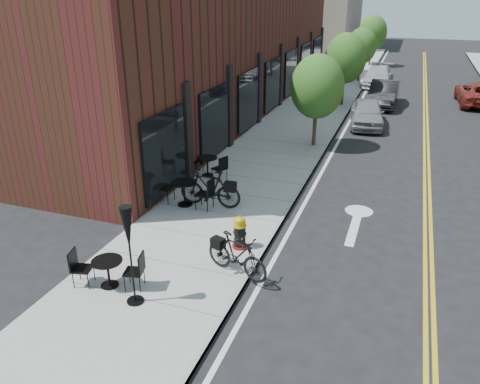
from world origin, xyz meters
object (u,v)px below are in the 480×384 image
at_px(bicycle_right, 237,255).
at_px(bistro_set_b, 184,190).
at_px(patio_umbrella, 128,235).
at_px(bistro_set_c, 207,164).
at_px(parked_car_c, 378,76).
at_px(parked_car_far, 478,94).
at_px(bistro_set_a, 108,269).
at_px(parked_car_a, 367,113).
at_px(parked_car_b, 383,94).
at_px(bicycle_left, 210,188).
at_px(fire_hydrant, 240,232).

height_order(bicycle_right, bistro_set_b, bicycle_right).
bearing_deg(patio_umbrella, bistro_set_c, 101.31).
bearing_deg(bistro_set_b, parked_car_c, 82.90).
relative_size(bistro_set_b, parked_car_far, 0.39).
height_order(bistro_set_a, bistro_set_b, bistro_set_b).
xyz_separation_m(bistro_set_b, parked_car_far, (9.95, 18.52, 0.03)).
relative_size(bistro_set_b, bistro_set_c, 1.11).
xyz_separation_m(bistro_set_a, parked_car_a, (4.02, 16.08, 0.11)).
height_order(bistro_set_a, bistro_set_c, bistro_set_c).
bearing_deg(patio_umbrella, parked_car_c, 84.15).
bearing_deg(parked_car_b, parked_car_a, -94.40).
height_order(bicycle_left, patio_umbrella, patio_umbrella).
distance_m(bistro_set_a, parked_car_a, 16.58).
xyz_separation_m(fire_hydrant, patio_umbrella, (-1.34, -2.94, 1.20)).
height_order(bicycle_right, parked_car_b, parked_car_b).
bearing_deg(bistro_set_c, bistro_set_a, -60.93).
bearing_deg(bistro_set_c, parked_car_b, 94.06).
bearing_deg(parked_car_c, bistro_set_b, -97.81).
relative_size(bistro_set_c, parked_car_b, 0.40).
height_order(fire_hydrant, bicycle_left, bicycle_left).
bearing_deg(bistro_set_c, parked_car_c, 102.12).
bearing_deg(parked_car_far, patio_umbrella, 66.60).
relative_size(parked_car_a, parked_car_b, 0.91).
height_order(patio_umbrella, parked_car_c, patio_umbrella).
bearing_deg(fire_hydrant, parked_car_c, 91.40).
xyz_separation_m(bistro_set_b, parked_car_b, (4.75, 16.36, 0.08)).
bearing_deg(patio_umbrella, fire_hydrant, 65.56).
bearing_deg(bistro_set_b, parked_car_far, 64.61).
bearing_deg(parked_car_far, bicycle_left, 60.71).
height_order(bicycle_left, parked_car_b, parked_car_b).
relative_size(fire_hydrant, patio_umbrella, 0.40).
xyz_separation_m(bicycle_left, parked_car_a, (3.53, 11.41, -0.05)).
height_order(patio_umbrella, parked_car_a, patio_umbrella).
bearing_deg(parked_car_b, patio_umbrella, -98.81).
bearing_deg(fire_hydrant, parked_car_a, 87.11).
bearing_deg(bistro_set_b, bicycle_left, 17.00).
distance_m(bicycle_right, bistro_set_a, 2.92).
distance_m(patio_umbrella, parked_car_b, 21.48).
relative_size(bistro_set_a, parked_car_c, 0.36).
height_order(fire_hydrant, bicycle_right, bicycle_right).
xyz_separation_m(bicycle_right, parked_car_c, (1.10, 25.58, 0.03)).
bearing_deg(patio_umbrella, parked_car_b, 80.34).
distance_m(bicycle_left, patio_umbrella, 5.11).
bearing_deg(bistro_set_b, bistro_set_c, 99.94).
height_order(bistro_set_b, bistro_set_c, bistro_set_b).
relative_size(parked_car_a, parked_car_far, 0.82).
relative_size(bistro_set_a, bistro_set_c, 0.98).
distance_m(bicycle_left, bistro_set_c, 2.57).
bearing_deg(parked_car_a, patio_umbrella, -108.17).
xyz_separation_m(bistro_set_a, parked_car_far, (9.66, 23.00, 0.10)).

